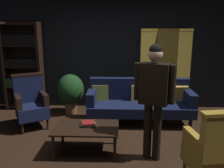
{
  "coord_description": "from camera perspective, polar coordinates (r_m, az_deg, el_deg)",
  "views": [
    {
      "loc": [
        0.15,
        -3.22,
        1.9
      ],
      "look_at": [
        0.0,
        0.8,
        0.95
      ],
      "focal_mm": 37.73,
      "sensor_mm": 36.0,
      "label": 1
    }
  ],
  "objects": [
    {
      "name": "potted_plant",
      "position": [
        5.42,
        -10.02,
        -1.66
      ],
      "size": [
        0.61,
        0.61,
        0.9
      ],
      "color": "brown",
      "rests_on": "ground_plane"
    },
    {
      "name": "book_red_leather",
      "position": [
        3.74,
        -5.77,
        -9.37
      ],
      "size": [
        0.23,
        0.22,
        0.03
      ],
      "primitive_type": "cube",
      "rotation": [
        0.0,
        0.0,
        0.18
      ],
      "color": "maroon",
      "rests_on": "book_green_cloth"
    },
    {
      "name": "book_green_cloth",
      "position": [
        3.75,
        -5.76,
        -9.81
      ],
      "size": [
        0.25,
        0.19,
        0.03
      ],
      "primitive_type": "cube",
      "rotation": [
        0.0,
        0.0,
        0.06
      ],
      "color": "#1E4C28",
      "rests_on": "coffee_table"
    },
    {
      "name": "ground_plane",
      "position": [
        3.75,
        -0.47,
        -17.22
      ],
      "size": [
        10.0,
        10.0,
        0.0
      ],
      "primitive_type": "plane",
      "color": "black"
    },
    {
      "name": "armchair_wing_left",
      "position": [
        4.87,
        -19.06,
        -4.31
      ],
      "size": [
        0.79,
        0.79,
        1.04
      ],
      "color": "black",
      "rests_on": "ground_plane"
    },
    {
      "name": "standing_figure",
      "position": [
        3.37,
        10.13,
        -2.01
      ],
      "size": [
        0.55,
        0.34,
        1.7
      ],
      "color": "black",
      "rests_on": "ground_plane"
    },
    {
      "name": "velvet_couch",
      "position": [
        4.91,
        6.72,
        -3.94
      ],
      "size": [
        2.12,
        0.78,
        0.88
      ],
      "color": "black",
      "rests_on": "ground_plane"
    },
    {
      "name": "folding_screen",
      "position": [
        5.7,
        13.02,
        3.72
      ],
      "size": [
        1.28,
        0.32,
        1.9
      ],
      "color": "#B29338",
      "rests_on": "ground_plane"
    },
    {
      "name": "coffee_table",
      "position": [
        3.74,
        -6.25,
        -10.92
      ],
      "size": [
        1.0,
        0.64,
        0.42
      ],
      "color": "black",
      "rests_on": "ground_plane"
    },
    {
      "name": "bookshelf",
      "position": [
        5.94,
        -20.76,
        4.57
      ],
      "size": [
        0.9,
        0.32,
        2.05
      ],
      "color": "black",
      "rests_on": "ground_plane"
    },
    {
      "name": "armchair_gilt_accent",
      "position": [
        3.15,
        23.83,
        -14.54
      ],
      "size": [
        0.66,
        0.66,
        1.04
      ],
      "color": "#B78E33",
      "rests_on": "ground_plane"
    },
    {
      "name": "back_wall",
      "position": [
        5.7,
        0.61,
        8.25
      ],
      "size": [
        7.2,
        0.1,
        2.8
      ],
      "primitive_type": "cube",
      "color": "black",
      "rests_on": "ground_plane"
    }
  ]
}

